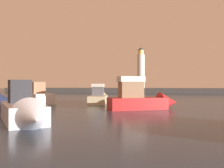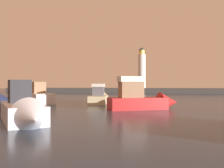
# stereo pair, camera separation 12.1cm
# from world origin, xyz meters

# --- Properties ---
(ground_plane) EXTENTS (220.00, 220.00, 0.00)m
(ground_plane) POSITION_xyz_m (0.00, 34.38, 0.00)
(ground_plane) COLOR #2D3D51
(breakwater) EXTENTS (87.62, 5.58, 1.45)m
(breakwater) POSITION_xyz_m (0.00, 68.75, 0.73)
(breakwater) COLOR #423F3D
(breakwater) RESTS_ON ground_plane
(lighthouse) EXTENTS (2.12, 2.12, 11.66)m
(lighthouse) POSITION_xyz_m (-1.75, 68.75, 6.98)
(lighthouse) COLOR silver
(lighthouse) RESTS_ON breakwater
(motorboat_0) EXTENTS (6.74, 7.41, 3.11)m
(motorboat_0) POSITION_xyz_m (-3.70, 12.79, 0.77)
(motorboat_0) COLOR silver
(motorboat_0) RESTS_ON ground_plane
(motorboat_1) EXTENTS (8.18, 6.68, 3.21)m
(motorboat_1) POSITION_xyz_m (-12.47, 27.92, 0.87)
(motorboat_1) COLOR white
(motorboat_1) RESTS_ON ground_plane
(motorboat_2) EXTENTS (3.04, 6.87, 2.91)m
(motorboat_2) POSITION_xyz_m (-3.57, 29.80, 0.71)
(motorboat_2) COLOR beige
(motorboat_2) RESTS_ON ground_plane
(motorboat_3) EXTENTS (7.12, 5.01, 3.52)m
(motorboat_3) POSITION_xyz_m (2.88, 22.82, 0.95)
(motorboat_3) COLOR #B21E1E
(motorboat_3) RESTS_ON ground_plane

